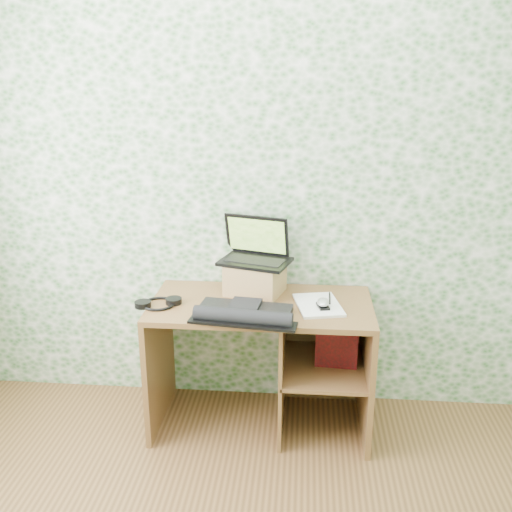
# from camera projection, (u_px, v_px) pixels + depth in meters

# --- Properties ---
(wall_back) EXTENTS (3.50, 0.00, 3.50)m
(wall_back) POSITION_uv_depth(u_px,v_px,m) (266.00, 191.00, 3.21)
(wall_back) COLOR silver
(wall_back) RESTS_ON ground
(desk) EXTENTS (1.20, 0.60, 0.75)m
(desk) POSITION_uv_depth(u_px,v_px,m) (275.00, 346.00, 3.19)
(desk) COLOR brown
(desk) RESTS_ON floor
(riser) EXTENTS (0.35, 0.32, 0.18)m
(riser) POSITION_uv_depth(u_px,v_px,m) (255.00, 278.00, 3.20)
(riser) COLOR #A07C48
(riser) RESTS_ON desk
(laptop) EXTENTS (0.43, 0.36, 0.25)m
(laptop) POSITION_uv_depth(u_px,v_px,m) (256.00, 251.00, 3.19)
(laptop) COLOR black
(laptop) RESTS_ON riser
(keyboard) EXTENTS (0.55, 0.33, 0.08)m
(keyboard) POSITION_uv_depth(u_px,v_px,m) (244.00, 313.00, 2.89)
(keyboard) COLOR black
(keyboard) RESTS_ON desk
(headphones) EXTENTS (0.24, 0.23, 0.03)m
(headphones) POSITION_uv_depth(u_px,v_px,m) (158.00, 303.00, 3.05)
(headphones) COLOR black
(headphones) RESTS_ON desk
(notepad) EXTENTS (0.28, 0.36, 0.01)m
(notepad) POSITION_uv_depth(u_px,v_px,m) (318.00, 305.00, 3.04)
(notepad) COLOR silver
(notepad) RESTS_ON desk
(mouse) EXTENTS (0.08, 0.11, 0.03)m
(mouse) POSITION_uv_depth(u_px,v_px,m) (323.00, 304.00, 2.99)
(mouse) COLOR silver
(mouse) RESTS_ON notepad
(pen) EXTENTS (0.01, 0.16, 0.01)m
(pen) POSITION_uv_depth(u_px,v_px,m) (330.00, 298.00, 3.10)
(pen) COLOR black
(pen) RESTS_ON notepad
(red_box) EXTENTS (0.23, 0.09, 0.28)m
(red_box) POSITION_uv_depth(u_px,v_px,m) (337.00, 343.00, 3.12)
(red_box) COLOR maroon
(red_box) RESTS_ON desk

